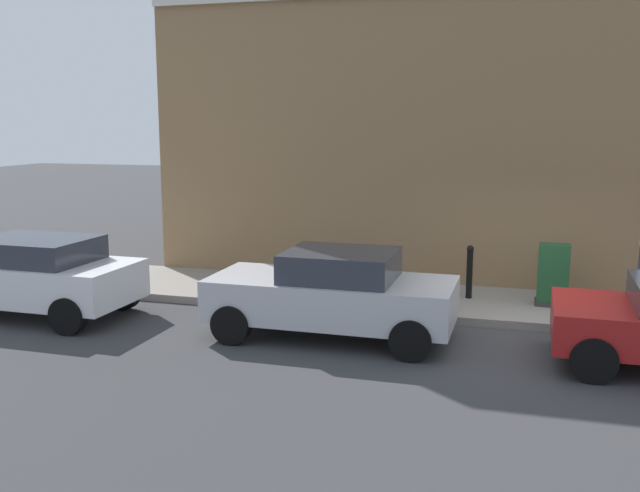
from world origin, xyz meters
name	(u,v)px	position (x,y,z in m)	size (l,w,h in m)	color
ground	(529,343)	(0.00, 0.00, 0.00)	(80.00, 80.00, 0.00)	#38383A
sidewalk	(233,287)	(1.93, 6.00, 0.07)	(2.53, 30.00, 0.15)	gray
corner_building	(411,87)	(7.15, 3.15, 4.41)	(8.01, 10.30, 8.83)	olive
car_silver	(333,293)	(-0.61, 3.12, 0.75)	(1.83, 4.00, 1.46)	#B7B7BC
car_white	(29,274)	(-0.85, 8.83, 0.77)	(1.94, 4.05, 1.45)	silver
utility_cabinet	(553,277)	(2.02, -0.40, 0.68)	(0.46, 0.61, 1.15)	#1E4C28
bollard_near_cabinet	(470,270)	(2.12, 1.14, 0.70)	(0.14, 0.14, 1.04)	black
bollard_far_kerb	(355,277)	(0.92, 3.12, 0.70)	(0.14, 0.14, 1.04)	black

